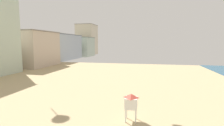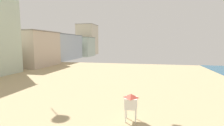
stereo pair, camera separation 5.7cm
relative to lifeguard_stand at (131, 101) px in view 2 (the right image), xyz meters
The scene contains 5 objects.
boardwalk_hotel_mid 48.33m from the lifeguard_stand, 139.21° to the left, with size 16.66×14.30×10.83m.
boardwalk_hotel_far 64.44m from the lifeguard_stand, 124.55° to the left, with size 12.03×22.12×10.95m.
boardwalk_hotel_distant 80.85m from the lifeguard_stand, 116.86° to the left, with size 16.31×12.63×10.37m.
boardwalk_hotel_furthest 94.79m from the lifeguard_stand, 112.72° to the left, with size 10.69×13.39×18.69m.
lifeguard_stand is the anchor object (origin of this frame).
Camera 2 is at (9.08, 1.38, 7.15)m, focal length 27.02 mm.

